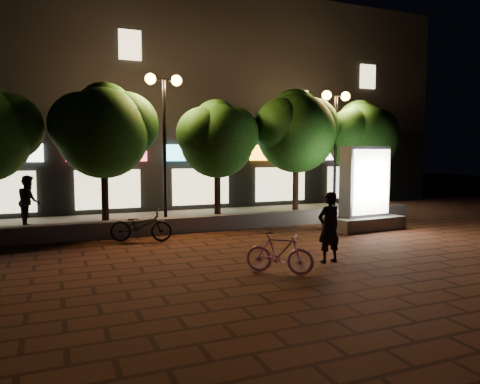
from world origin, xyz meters
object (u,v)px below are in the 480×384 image
scooter_pink (279,253)px  street_lamp_left (164,111)px  rider (329,227)px  street_lamp_right (336,121)px  pedestrian (29,201)px  tree_left (105,127)px  tree_mid (218,136)px  scooter_parked (141,225)px  tree_far_right (363,135)px  ad_kiosk (364,196)px  tree_right (297,128)px

scooter_pink → street_lamp_left: bearing=48.8°
rider → street_lamp_right: bearing=-130.6°
pedestrian → street_lamp_left: bearing=-116.9°
tree_left → tree_mid: tree_left is taller
scooter_parked → rider: bearing=-119.2°
tree_mid → rider: 7.15m
tree_far_right → scooter_parked: bearing=-165.9°
street_lamp_left → street_lamp_right: size_ratio=1.04×
street_lamp_right → ad_kiosk: bearing=-105.4°
tree_mid → tree_left: bearing=180.0°
tree_far_right → scooter_parked: tree_far_right is taller
tree_mid → ad_kiosk: 5.63m
scooter_pink → scooter_parked: bearing=65.9°
scooter_pink → pedestrian: pedestrian is taller
street_lamp_left → scooter_parked: size_ratio=2.88×
street_lamp_left → ad_kiosk: (6.19, -2.94, -2.89)m
tree_mid → pedestrian: (-6.43, 1.21, -2.25)m
tree_right → scooter_pink: (-4.50, -7.15, -3.12)m
ad_kiosk → street_lamp_left: bearing=154.6°
tree_mid → scooter_parked: (-3.30, -2.46, -2.74)m
scooter_pink → pedestrian: 9.87m
tree_left → ad_kiosk: (8.13, -3.21, -2.31)m
tree_mid → scooter_parked: size_ratio=2.50×
tree_mid → pedestrian: tree_mid is taller
tree_far_right → street_lamp_right: bearing=-170.4°
scooter_pink → rider: (1.53, 0.41, 0.39)m
tree_left → street_lamp_right: street_lamp_right is taller
scooter_pink → tree_right: bearing=9.5°
ad_kiosk → rider: ad_kiosk is taller
street_lamp_right → pedestrian: size_ratio=2.82×
tree_right → street_lamp_left: (-5.36, -0.26, 0.46)m
tree_mid → scooter_parked: tree_mid is taller
scooter_parked → street_lamp_right: bearing=-54.7°
tree_mid → pedestrian: 6.92m
street_lamp_right → scooter_pink: size_ratio=3.33×
street_lamp_right → ad_kiosk: (-0.81, -2.94, -2.75)m
tree_mid → scooter_parked: bearing=-143.3°
tree_mid → tree_far_right: (6.50, 0.00, 0.15)m
tree_mid → tree_right: size_ratio=0.89×
ad_kiosk → pedestrian: (-10.57, 4.41, -0.18)m
tree_far_right → scooter_pink: size_ratio=3.18×
tree_mid → tree_far_right: bearing=0.0°
scooter_pink → rider: bearing=-33.3°
street_lamp_left → street_lamp_right: street_lamp_left is taller
tree_far_right → scooter_pink: 10.90m
ad_kiosk → scooter_pink: size_ratio=1.89×
tree_mid → scooter_pink: tree_mid is taller
street_lamp_right → tree_mid: bearing=177.0°
tree_left → tree_right: bearing=0.0°
tree_mid → street_lamp_right: bearing=-3.0°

